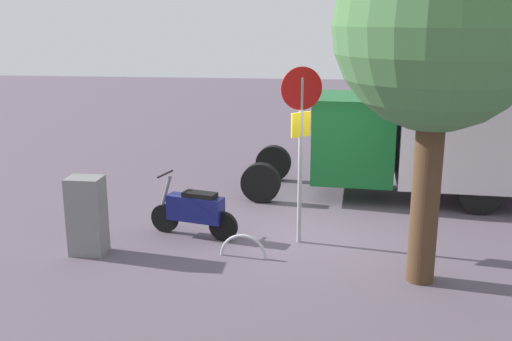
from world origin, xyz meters
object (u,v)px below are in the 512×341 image
Objects in this scene: box_truck_near at (451,132)px; street_tree at (438,30)px; motorcycle at (195,210)px; bike_rack_hoop at (243,257)px; utility_cabinet at (87,216)px; stop_sign at (301,128)px.

street_tree is (1.24, 4.51, 2.32)m from box_truck_near.
motorcycle reaches higher than bike_rack_hoop.
box_truck_near is 4.40× the size of motorcycle.
street_tree is 3.92× the size of utility_cabinet.
motorcycle is at bearing -40.44° from bike_rack_hoop.
utility_cabinet reaches higher than bike_rack_hoop.
box_truck_near is at bearing -136.71° from bike_rack_hoop.
motorcycle is 1.48m from bike_rack_hoop.
box_truck_near is at bearing -149.59° from utility_cabinet.
stop_sign is 2.50m from bike_rack_hoop.
motorcycle is 0.32× the size of street_tree.
utility_cabinet is at bearing 2.84° from bike_rack_hoop.
box_truck_near is 8.07m from utility_cabinet.
utility_cabinet is 2.84m from bike_rack_hoop.
stop_sign is 4.08m from utility_cabinet.
bike_rack_hoop is (2.93, -0.58, -3.90)m from street_tree.
stop_sign is at bearing 47.13° from box_truck_near.
utility_cabinet is at bearing 45.88° from motorcycle.
utility_cabinet is at bearing 33.81° from box_truck_near.
street_tree is (-3.99, 1.48, 3.38)m from motorcycle.
stop_sign is at bearing -35.10° from street_tree.
utility_cabinet is (5.68, -0.44, -3.21)m from street_tree.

